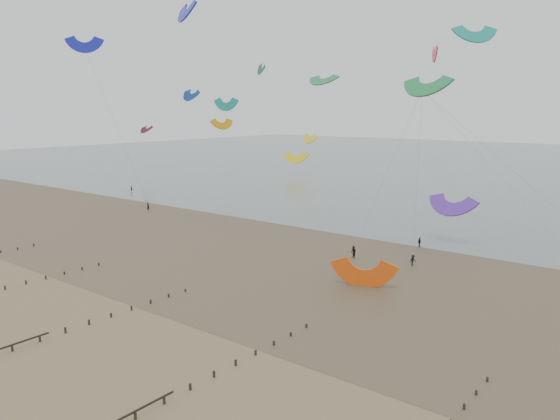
% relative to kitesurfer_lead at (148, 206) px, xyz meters
% --- Properties ---
extents(ground, '(500.00, 500.00, 0.00)m').
position_rel_kitesurfer_lead_xyz_m(ground, '(42.88, -43.64, -0.92)').
color(ground, brown).
rests_on(ground, ground).
extents(sea_and_shore, '(500.00, 665.00, 0.03)m').
position_rel_kitesurfer_lead_xyz_m(sea_and_shore, '(38.80, -9.24, -0.91)').
color(sea_and_shore, '#475654').
rests_on(sea_and_shore, ground).
extents(kitesurfer_lead, '(0.68, 0.45, 1.84)m').
position_rel_kitesurfer_lead_xyz_m(kitesurfer_lead, '(0.00, 0.00, 0.00)').
color(kitesurfer_lead, black).
rests_on(kitesurfer_lead, ground).
extents(kitesurfers, '(116.06, 24.04, 1.83)m').
position_rel_kitesurfer_lead_xyz_m(kitesurfers, '(68.88, 3.28, -0.08)').
color(kitesurfers, black).
rests_on(kitesurfers, ground).
extents(grounded_kite, '(8.45, 7.46, 3.89)m').
position_rel_kitesurfer_lead_xyz_m(grounded_kite, '(62.79, -16.42, -0.92)').
color(grounded_kite, '#F0510F').
rests_on(grounded_kite, ground).
extents(kites_airborne, '(225.14, 119.47, 39.33)m').
position_rel_kitesurfer_lead_xyz_m(kites_airborne, '(34.24, 46.46, 20.57)').
color(kites_airborne, '#1923C5').
rests_on(kites_airborne, ground).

